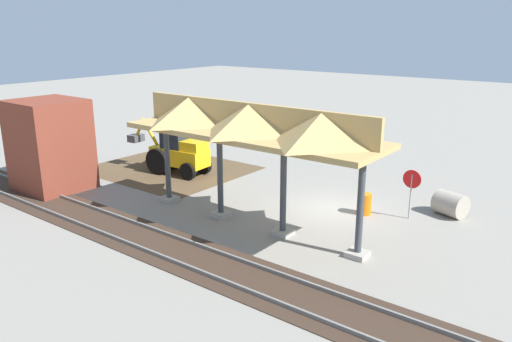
{
  "coord_description": "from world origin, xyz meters",
  "views": [
    {
      "loc": [
        -9.79,
        18.15,
        7.61
      ],
      "look_at": [
        2.9,
        1.68,
        1.6
      ],
      "focal_mm": 35.0,
      "sensor_mm": 36.0,
      "label": 1
    }
  ],
  "objects": [
    {
      "name": "ground_plane",
      "position": [
        0.0,
        0.0,
        0.0
      ],
      "size": [
        120.0,
        120.0,
        0.0
      ],
      "primitive_type": "plane",
      "color": "gray"
    },
    {
      "name": "dirt_work_zone",
      "position": [
        10.35,
        -0.1,
        0.0
      ],
      "size": [
        8.24,
        7.0,
        0.01
      ],
      "primitive_type": "cube",
      "color": "brown",
      "rests_on": "ground"
    },
    {
      "name": "platform_canopy",
      "position": [
        1.71,
        3.61,
        4.15
      ],
      "size": [
        10.59,
        3.2,
        4.9
      ],
      "color": "#9E998E",
      "rests_on": "ground"
    },
    {
      "name": "rail_tracks",
      "position": [
        0.0,
        7.09,
        0.03
      ],
      "size": [
        60.0,
        2.58,
        0.15
      ],
      "color": "slate",
      "rests_on": "ground"
    },
    {
      "name": "stop_sign",
      "position": [
        -3.04,
        -0.95,
        1.49
      ],
      "size": [
        0.76,
        0.06,
        2.08
      ],
      "color": "gray",
      "rests_on": "ground"
    },
    {
      "name": "backhoe",
      "position": [
        9.37,
        0.2,
        1.27
      ],
      "size": [
        5.15,
        1.96,
        2.82
      ],
      "color": "#EAB214",
      "rests_on": "ground"
    },
    {
      "name": "dirt_mound",
      "position": [
        11.47,
        -0.37,
        0.0
      ],
      "size": [
        4.8,
        4.8,
        1.62
      ],
      "primitive_type": "cone",
      "color": "brown",
      "rests_on": "ground"
    },
    {
      "name": "concrete_pipe",
      "position": [
        -4.25,
        -2.32,
        0.51
      ],
      "size": [
        1.45,
        1.33,
        1.01
      ],
      "color": "#9E9384",
      "rests_on": "ground"
    },
    {
      "name": "brick_utility_building",
      "position": [
        12.29,
        5.71,
        2.17
      ],
      "size": [
        3.16,
        2.97,
        4.34
      ],
      "primitive_type": "cube",
      "color": "brown",
      "rests_on": "ground"
    },
    {
      "name": "traffic_barrel",
      "position": [
        -1.36,
        -0.3,
        0.45
      ],
      "size": [
        0.56,
        0.56,
        0.9
      ],
      "primitive_type": "cylinder",
      "color": "orange",
      "rests_on": "ground"
    }
  ]
}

